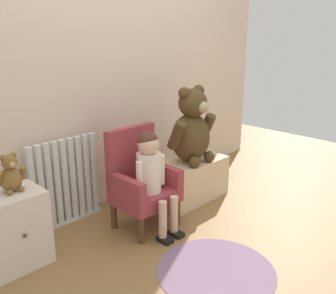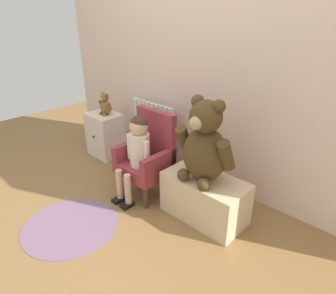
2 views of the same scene
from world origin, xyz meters
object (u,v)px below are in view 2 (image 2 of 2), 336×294
at_px(radiator, 153,134).
at_px(small_teddy_bear, 105,105).
at_px(child_armchair, 148,156).
at_px(floor_rug, 71,225).
at_px(child_figure, 137,146).
at_px(low_bench, 205,198).
at_px(large_teddy_bear, 205,145).
at_px(small_dresser, 105,135).

height_order(radiator, small_teddy_bear, small_teddy_bear).
relative_size(child_armchair, floor_rug, 1.02).
bearing_deg(child_figure, child_armchair, 90.00).
distance_m(child_figure, low_bench, 0.68).
xyz_separation_m(child_figure, low_bench, (0.59, 0.15, -0.30)).
bearing_deg(child_armchair, child_figure, -90.00).
distance_m(radiator, large_teddy_bear, 1.06).
height_order(small_dresser, low_bench, small_dresser).
distance_m(radiator, floor_rug, 1.24).
relative_size(radiator, child_figure, 0.89).
bearing_deg(child_figure, small_teddy_bear, 160.63).
height_order(radiator, child_armchair, child_armchair).
height_order(radiator, small_dresser, radiator).
bearing_deg(small_teddy_bear, child_figure, -19.37).
xyz_separation_m(low_bench, floor_rug, (-0.66, -0.79, -0.17)).
distance_m(radiator, small_dresser, 0.56).
relative_size(child_armchair, child_figure, 1.00).
height_order(child_armchair, child_figure, same).
xyz_separation_m(radiator, child_figure, (0.37, -0.52, 0.15)).
height_order(small_teddy_bear, floor_rug, small_teddy_bear).
bearing_deg(small_dresser, child_figure, -17.79).
height_order(radiator, child_figure, child_figure).
bearing_deg(floor_rug, small_dresser, 131.13).
relative_size(small_dresser, floor_rug, 0.66).
bearing_deg(child_figure, large_teddy_bear, 13.26).
distance_m(low_bench, large_teddy_bear, 0.44).
distance_m(radiator, small_teddy_bear, 0.58).
relative_size(small_dresser, small_teddy_bear, 2.03).
relative_size(small_dresser, child_figure, 0.65).
relative_size(child_figure, low_bench, 1.14).
height_order(radiator, large_teddy_bear, large_teddy_bear).
bearing_deg(radiator, child_armchair, -48.45).
xyz_separation_m(child_figure, floor_rug, (-0.07, -0.63, -0.47)).
relative_size(radiator, large_teddy_bear, 1.04).
height_order(large_teddy_bear, small_teddy_bear, large_teddy_bear).
height_order(small_dresser, child_figure, child_figure).
bearing_deg(low_bench, child_figure, -165.42).
distance_m(child_armchair, low_bench, 0.61).
xyz_separation_m(small_dresser, small_teddy_bear, (0.03, 0.02, 0.34)).
bearing_deg(floor_rug, radiator, 104.29).
height_order(small_dresser, child_armchair, child_armchair).
bearing_deg(small_dresser, radiator, 26.27).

